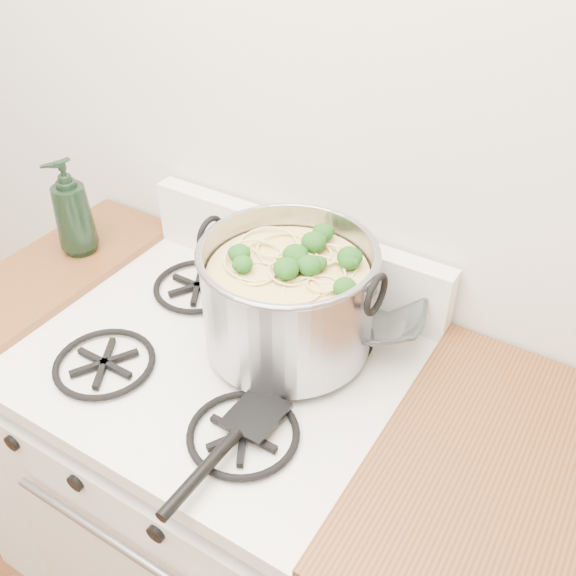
# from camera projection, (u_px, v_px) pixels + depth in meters

# --- Properties ---
(gas_range) EXTENTS (0.76, 0.66, 0.92)m
(gas_range) POSITION_uv_depth(u_px,v_px,m) (229.00, 490.00, 1.60)
(gas_range) COLOR white
(gas_range) RESTS_ON ground
(counter_left) EXTENTS (0.25, 0.65, 0.92)m
(counter_left) POSITION_uv_depth(u_px,v_px,m) (84.00, 403.00, 1.80)
(counter_left) COLOR silver
(counter_left) RESTS_ON ground
(stock_pot) EXTENTS (0.38, 0.35, 0.23)m
(stock_pot) POSITION_uv_depth(u_px,v_px,m) (288.00, 299.00, 1.26)
(stock_pot) COLOR #97979F
(stock_pot) RESTS_ON gas_range
(spatula) EXTENTS (0.30, 0.32, 0.02)m
(spatula) POSITION_uv_depth(u_px,v_px,m) (256.00, 412.00, 1.15)
(spatula) COLOR black
(spatula) RESTS_ON gas_range
(glass_bowl) EXTENTS (0.17, 0.17, 0.03)m
(glass_bowl) POSITION_uv_depth(u_px,v_px,m) (349.00, 313.00, 1.37)
(glass_bowl) COLOR white
(glass_bowl) RESTS_ON gas_range
(bottle) EXTENTS (0.12, 0.12, 0.24)m
(bottle) POSITION_uv_depth(u_px,v_px,m) (71.00, 207.00, 1.52)
(bottle) COLOR black
(bottle) RESTS_ON counter_left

